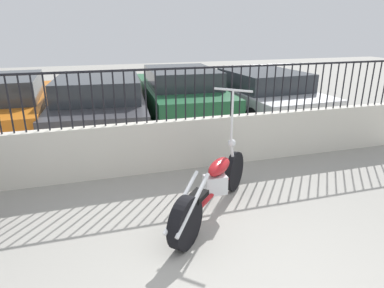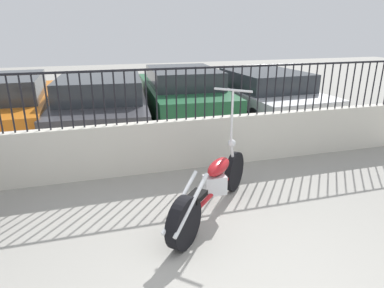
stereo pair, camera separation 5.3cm
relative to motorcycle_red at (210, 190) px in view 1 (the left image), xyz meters
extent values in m
cube|color=beige|center=(-0.08, 1.64, 0.05)|extent=(8.90, 0.18, 0.84)
cylinder|color=black|center=(-2.39, 1.64, 0.89)|extent=(0.02, 0.02, 0.84)
cylinder|color=black|center=(-2.23, 1.64, 0.89)|extent=(0.02, 0.02, 0.84)
cylinder|color=black|center=(-2.07, 1.64, 0.89)|extent=(0.02, 0.02, 0.84)
cylinder|color=black|center=(-1.91, 1.64, 0.89)|extent=(0.02, 0.02, 0.84)
cylinder|color=black|center=(-1.75, 1.64, 0.89)|extent=(0.02, 0.02, 0.84)
cylinder|color=black|center=(-1.59, 1.64, 0.89)|extent=(0.02, 0.02, 0.84)
cylinder|color=black|center=(-1.44, 1.64, 0.89)|extent=(0.02, 0.02, 0.84)
cylinder|color=black|center=(-1.28, 1.64, 0.89)|extent=(0.02, 0.02, 0.84)
cylinder|color=black|center=(-1.12, 1.64, 0.89)|extent=(0.02, 0.02, 0.84)
cylinder|color=black|center=(-0.96, 1.64, 0.89)|extent=(0.02, 0.02, 0.84)
cylinder|color=black|center=(-0.80, 1.64, 0.89)|extent=(0.02, 0.02, 0.84)
cylinder|color=black|center=(-0.64, 1.64, 0.89)|extent=(0.02, 0.02, 0.84)
cylinder|color=black|center=(-0.48, 1.64, 0.89)|extent=(0.02, 0.02, 0.84)
cylinder|color=black|center=(-0.32, 1.64, 0.89)|extent=(0.02, 0.02, 0.84)
cylinder|color=black|center=(-0.16, 1.64, 0.89)|extent=(0.02, 0.02, 0.84)
cylinder|color=black|center=(-0.01, 1.64, 0.89)|extent=(0.02, 0.02, 0.84)
cylinder|color=black|center=(0.15, 1.64, 0.89)|extent=(0.02, 0.02, 0.84)
cylinder|color=black|center=(0.31, 1.64, 0.89)|extent=(0.02, 0.02, 0.84)
cylinder|color=black|center=(0.47, 1.64, 0.89)|extent=(0.02, 0.02, 0.84)
cylinder|color=black|center=(0.63, 1.64, 0.89)|extent=(0.02, 0.02, 0.84)
cylinder|color=black|center=(0.79, 1.64, 0.89)|extent=(0.02, 0.02, 0.84)
cylinder|color=black|center=(0.95, 1.64, 0.89)|extent=(0.02, 0.02, 0.84)
cylinder|color=black|center=(1.11, 1.64, 0.89)|extent=(0.02, 0.02, 0.84)
cylinder|color=black|center=(1.27, 1.64, 0.89)|extent=(0.02, 0.02, 0.84)
cylinder|color=black|center=(1.42, 1.64, 0.89)|extent=(0.02, 0.02, 0.84)
cylinder|color=black|center=(1.58, 1.64, 0.89)|extent=(0.02, 0.02, 0.84)
cylinder|color=black|center=(1.74, 1.64, 0.89)|extent=(0.02, 0.02, 0.84)
cylinder|color=black|center=(1.90, 1.64, 0.89)|extent=(0.02, 0.02, 0.84)
cylinder|color=black|center=(2.06, 1.64, 0.89)|extent=(0.02, 0.02, 0.84)
cylinder|color=black|center=(2.22, 1.64, 0.89)|extent=(0.02, 0.02, 0.84)
cylinder|color=black|center=(2.38, 1.64, 0.89)|extent=(0.02, 0.02, 0.84)
cylinder|color=black|center=(2.54, 1.64, 0.89)|extent=(0.02, 0.02, 0.84)
cylinder|color=black|center=(2.70, 1.64, 0.89)|extent=(0.02, 0.02, 0.84)
cylinder|color=black|center=(2.85, 1.64, 0.89)|extent=(0.02, 0.02, 0.84)
cylinder|color=black|center=(3.01, 1.64, 0.89)|extent=(0.02, 0.02, 0.84)
cylinder|color=black|center=(3.17, 1.64, 0.89)|extent=(0.02, 0.02, 0.84)
cylinder|color=black|center=(3.33, 1.64, 0.89)|extent=(0.02, 0.02, 0.84)
cylinder|color=black|center=(3.49, 1.64, 0.89)|extent=(0.02, 0.02, 0.84)
cylinder|color=black|center=(3.65, 1.64, 0.89)|extent=(0.02, 0.02, 0.84)
cylinder|color=black|center=(3.81, 1.64, 0.89)|extent=(0.02, 0.02, 0.84)
cylinder|color=black|center=(3.97, 1.64, 0.89)|extent=(0.02, 0.02, 0.84)
cylinder|color=black|center=(-0.08, 1.64, 1.29)|extent=(8.90, 0.04, 0.04)
cylinder|color=black|center=(0.60, 0.63, -0.08)|extent=(0.46, 0.48, 0.58)
cylinder|color=black|center=(-0.46, -0.48, -0.08)|extent=(0.50, 0.52, 0.59)
cylinder|color=#AD191E|center=(0.07, 0.07, -0.08)|extent=(1.01, 1.06, 0.06)
cube|color=silver|center=(0.10, 0.11, 0.02)|extent=(0.28, 0.18, 0.24)
ellipsoid|color=#AD191E|center=(0.19, 0.20, 0.22)|extent=(0.51, 0.52, 0.18)
cube|color=black|center=(-0.25, -0.27, 0.10)|extent=(0.31, 0.31, 0.06)
cylinder|color=silver|center=(0.53, 0.56, 0.17)|extent=(0.18, 0.19, 0.51)
sphere|color=silver|center=(0.49, 0.52, 0.40)|extent=(0.11, 0.11, 0.11)
cylinder|color=silver|center=(0.47, 0.50, 0.77)|extent=(0.03, 0.03, 0.71)
cylinder|color=silver|center=(0.47, 0.50, 1.13)|extent=(0.40, 0.38, 0.03)
cylinder|color=silver|center=(-0.37, -0.49, 0.14)|extent=(0.56, 0.58, 0.43)
cylinder|color=silver|center=(-0.47, -0.40, 0.14)|extent=(0.56, 0.58, 0.43)
cylinder|color=black|center=(-2.30, 5.84, -0.05)|extent=(0.12, 0.64, 0.64)
cylinder|color=black|center=(-2.25, 3.20, -0.05)|extent=(0.12, 0.64, 0.64)
cube|color=orange|center=(-3.11, 4.50, 0.17)|extent=(1.88, 4.30, 0.61)
cylinder|color=black|center=(-1.87, 5.47, -0.05)|extent=(0.17, 0.65, 0.64)
cylinder|color=black|center=(-0.10, 5.30, -0.05)|extent=(0.17, 0.65, 0.64)
cylinder|color=black|center=(-2.10, 3.01, -0.05)|extent=(0.17, 0.65, 0.64)
cylinder|color=black|center=(-0.33, 2.85, -0.05)|extent=(0.17, 0.65, 0.64)
cube|color=#38383D|center=(-1.10, 4.16, 0.15)|extent=(2.25, 4.13, 0.57)
cube|color=#2D3338|center=(-1.12, 3.96, 0.66)|extent=(1.87, 2.06, 0.45)
cylinder|color=black|center=(0.16, 6.20, -0.05)|extent=(0.14, 0.64, 0.64)
cylinder|color=black|center=(1.78, 6.12, -0.05)|extent=(0.14, 0.64, 0.64)
cylinder|color=black|center=(0.01, 3.44, -0.05)|extent=(0.14, 0.64, 0.64)
cylinder|color=black|center=(1.64, 3.35, -0.05)|extent=(0.14, 0.64, 0.64)
cube|color=#1E5933|center=(0.90, 4.78, 0.19)|extent=(1.97, 4.55, 0.65)
cube|color=#2D3338|center=(0.88, 4.55, 0.72)|extent=(1.67, 2.22, 0.42)
cylinder|color=black|center=(1.89, 5.40, -0.05)|extent=(0.14, 0.64, 0.64)
cylinder|color=black|center=(3.59, 5.49, -0.05)|extent=(0.14, 0.64, 0.64)
cylinder|color=black|center=(2.03, 2.87, -0.05)|extent=(0.14, 0.64, 0.64)
cylinder|color=black|center=(3.72, 2.95, -0.05)|extent=(0.14, 0.64, 0.64)
cube|color=#B7BABF|center=(2.81, 4.18, 0.16)|extent=(2.02, 4.19, 0.58)
cube|color=#2D3338|center=(2.82, 3.97, 0.66)|extent=(1.73, 2.05, 0.42)
camera|label=1|loc=(-1.32, -3.55, 1.92)|focal=32.00mm
camera|label=2|loc=(-1.27, -3.57, 1.92)|focal=32.00mm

